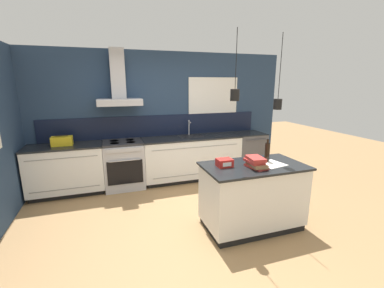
# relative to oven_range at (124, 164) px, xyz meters

# --- Properties ---
(ground_plane) EXTENTS (16.00, 16.00, 0.00)m
(ground_plane) POSITION_rel_oven_range_xyz_m (0.72, -1.69, -0.46)
(ground_plane) COLOR #A87F51
(ground_plane) RESTS_ON ground
(wall_back) EXTENTS (5.60, 2.51, 2.60)m
(wall_back) POSITION_rel_oven_range_xyz_m (0.69, 0.31, 0.90)
(wall_back) COLOR navy
(wall_back) RESTS_ON ground_plane
(counter_run_left) EXTENTS (1.29, 0.64, 0.91)m
(counter_run_left) POSITION_rel_oven_range_xyz_m (-1.00, 0.01, 0.01)
(counter_run_left) COLOR black
(counter_run_left) RESTS_ON ground_plane
(counter_run_sink) EXTENTS (2.03, 0.64, 1.23)m
(counter_run_sink) POSITION_rel_oven_range_xyz_m (1.38, 0.01, 0.01)
(counter_run_sink) COLOR black
(counter_run_sink) RESTS_ON ground_plane
(oven_range) EXTENTS (0.73, 0.66, 0.91)m
(oven_range) POSITION_rel_oven_range_xyz_m (0.00, 0.00, 0.00)
(oven_range) COLOR #B5B5BA
(oven_range) RESTS_ON ground_plane
(dishwasher) EXTENTS (0.64, 0.65, 0.91)m
(dishwasher) POSITION_rel_oven_range_xyz_m (2.70, 0.00, -0.00)
(dishwasher) COLOR #4C4C51
(dishwasher) RESTS_ON ground_plane
(kitchen_island) EXTENTS (1.38, 0.77, 0.91)m
(kitchen_island) POSITION_rel_oven_range_xyz_m (1.59, -2.03, 0.00)
(kitchen_island) COLOR black
(kitchen_island) RESTS_ON ground_plane
(bottle_on_island) EXTENTS (0.07, 0.07, 0.33)m
(bottle_on_island) POSITION_rel_oven_range_xyz_m (1.84, -1.95, 0.60)
(bottle_on_island) COLOR black
(bottle_on_island) RESTS_ON kitchen_island
(book_stack) EXTENTS (0.23, 0.33, 0.14)m
(book_stack) POSITION_rel_oven_range_xyz_m (1.54, -2.13, 0.53)
(book_stack) COLOR #B2332D
(book_stack) RESTS_ON kitchen_island
(red_supply_box) EXTENTS (0.20, 0.16, 0.10)m
(red_supply_box) POSITION_rel_oven_range_xyz_m (1.18, -1.96, 0.51)
(red_supply_box) COLOR red
(red_supply_box) RESTS_ON kitchen_island
(paper_pile) EXTENTS (0.38, 0.37, 0.01)m
(paper_pile) POSITION_rel_oven_range_xyz_m (1.83, -2.08, 0.46)
(paper_pile) COLOR silver
(paper_pile) RESTS_ON kitchen_island
(yellow_toolbox) EXTENTS (0.34, 0.18, 0.19)m
(yellow_toolbox) POSITION_rel_oven_range_xyz_m (-1.02, 0.00, 0.54)
(yellow_toolbox) COLOR gold
(yellow_toolbox) RESTS_ON counter_run_left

